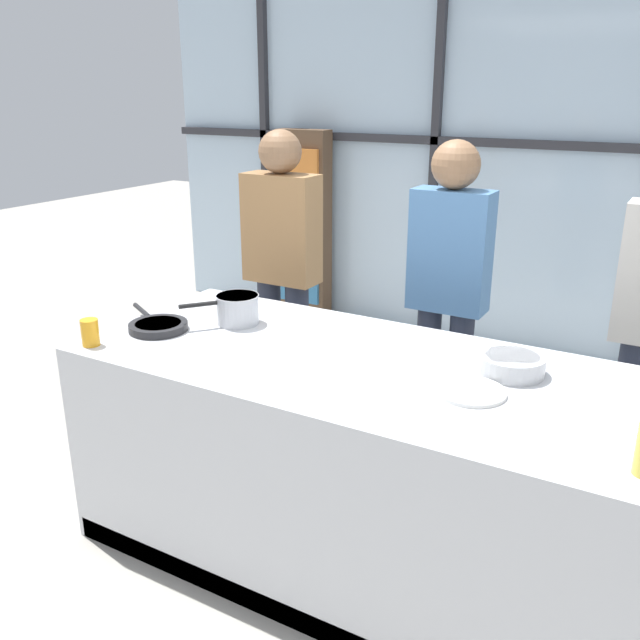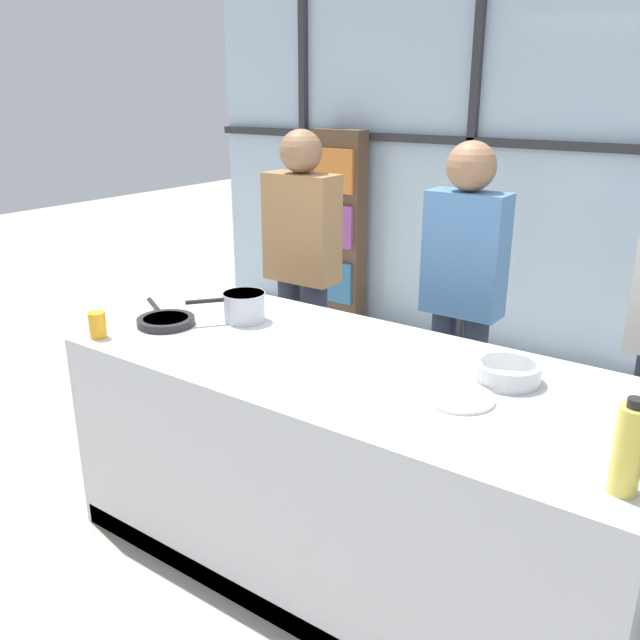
# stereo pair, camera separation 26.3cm
# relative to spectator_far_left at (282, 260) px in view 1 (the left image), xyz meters

# --- Properties ---
(ground_plane) EXTENTS (18.00, 18.00, 0.00)m
(ground_plane) POSITION_rel_spectator_far_left_xyz_m (1.00, -0.98, -0.97)
(ground_plane) COLOR #ADA89E
(back_window_wall) EXTENTS (6.40, 0.10, 2.80)m
(back_window_wall) POSITION_rel_spectator_far_left_xyz_m (1.00, 1.81, 0.43)
(back_window_wall) COLOR silver
(back_window_wall) RESTS_ON ground_plane
(bookshelf) EXTENTS (0.45, 0.19, 1.60)m
(bookshelf) POSITION_rel_spectator_far_left_xyz_m (-0.84, 1.62, -0.17)
(bookshelf) COLOR brown
(bookshelf) RESTS_ON ground_plane
(demo_island) EXTENTS (2.30, 1.00, 0.91)m
(demo_island) POSITION_rel_spectator_far_left_xyz_m (1.00, -0.98, -0.52)
(demo_island) COLOR silver
(demo_island) RESTS_ON ground_plane
(spectator_far_left) EXTENTS (0.43, 0.24, 1.71)m
(spectator_far_left) POSITION_rel_spectator_far_left_xyz_m (0.00, 0.00, 0.00)
(spectator_far_left) COLOR #232838
(spectator_far_left) RESTS_ON ground_plane
(spectator_center_left) EXTENTS (0.39, 0.24, 1.69)m
(spectator_center_left) POSITION_rel_spectator_far_left_xyz_m (1.00, -0.00, 0.01)
(spectator_center_left) COLOR #232838
(spectator_center_left) RESTS_ON ground_plane
(frying_pan) EXTENTS (0.43, 0.30, 0.04)m
(frying_pan) POSITION_rel_spectator_far_left_xyz_m (0.06, -1.10, -0.05)
(frying_pan) COLOR #232326
(frying_pan) RESTS_ON demo_island
(saucepan) EXTENTS (0.27, 0.31, 0.13)m
(saucepan) POSITION_rel_spectator_far_left_xyz_m (0.31, -0.85, 0.00)
(saucepan) COLOR silver
(saucepan) RESTS_ON demo_island
(white_plate) EXTENTS (0.25, 0.25, 0.01)m
(white_plate) POSITION_rel_spectator_far_left_xyz_m (1.46, -1.04, -0.06)
(white_plate) COLOR white
(white_plate) RESTS_ON demo_island
(mixing_bowl) EXTENTS (0.25, 0.25, 0.07)m
(mixing_bowl) POSITION_rel_spectator_far_left_xyz_m (1.54, -0.80, -0.03)
(mixing_bowl) COLOR silver
(mixing_bowl) RESTS_ON demo_island
(juice_glass_near) EXTENTS (0.07, 0.07, 0.11)m
(juice_glass_near) POSITION_rel_spectator_far_left_xyz_m (-0.05, -1.38, -0.01)
(juice_glass_near) COLOR orange
(juice_glass_near) RESTS_ON demo_island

